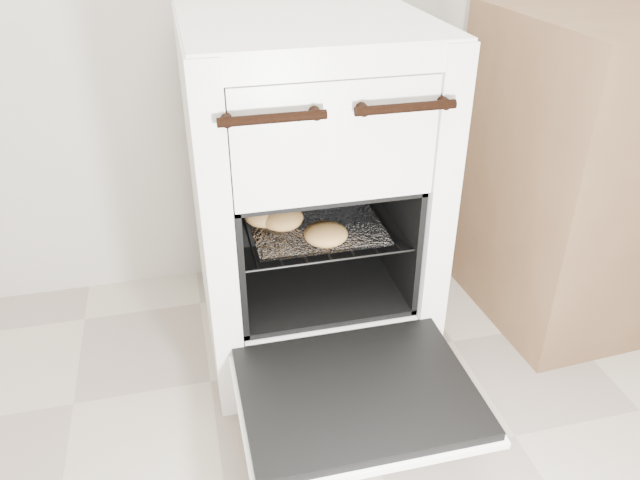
# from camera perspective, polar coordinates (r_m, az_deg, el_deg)

# --- Properties ---
(stove) EXTENTS (0.55, 0.61, 0.84)m
(stove) POSITION_cam_1_polar(r_m,az_deg,el_deg) (1.57, -1.16, 3.84)
(stove) COLOR white
(stove) RESTS_ON ground
(oven_door) EXTENTS (0.50, 0.39, 0.03)m
(oven_door) POSITION_cam_1_polar(r_m,az_deg,el_deg) (1.34, 3.44, -13.86)
(oven_door) COLOR black
(oven_door) RESTS_ON stove
(oven_rack) EXTENTS (0.40, 0.39, 0.01)m
(oven_rack) POSITION_cam_1_polar(r_m,az_deg,el_deg) (1.54, -0.65, 1.64)
(oven_rack) COLOR black
(oven_rack) RESTS_ON stove
(foil_sheet) EXTENTS (0.31, 0.28, 0.01)m
(foil_sheet) POSITION_cam_1_polar(r_m,az_deg,el_deg) (1.52, -0.49, 1.50)
(foil_sheet) COLOR white
(foil_sheet) RESTS_ON oven_rack
(baked_rolls) EXTENTS (0.26, 0.26, 0.05)m
(baked_rolls) POSITION_cam_1_polar(r_m,az_deg,el_deg) (1.48, -3.03, 1.82)
(baked_rolls) COLOR tan
(baked_rolls) RESTS_ON foil_sheet
(counter) EXTENTS (0.87, 0.60, 0.84)m
(counter) POSITION_cam_1_polar(r_m,az_deg,el_deg) (1.96, 26.90, 6.18)
(counter) COLOR brown
(counter) RESTS_ON ground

